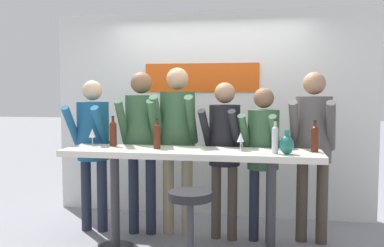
% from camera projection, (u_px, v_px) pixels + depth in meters
% --- Properties ---
extents(back_wall, '(4.11, 0.12, 2.61)m').
position_uv_depth(back_wall, '(210.00, 114.00, 5.50)').
color(back_wall, silver).
rests_on(back_wall, ground_plane).
extents(tasting_table, '(2.51, 0.58, 1.03)m').
position_uv_depth(tasting_table, '(190.00, 166.00, 4.15)').
color(tasting_table, silver).
rests_on(tasting_table, ground_plane).
extents(bar_stool, '(0.39, 0.39, 0.77)m').
position_uv_depth(bar_stool, '(190.00, 222.00, 3.58)').
color(bar_stool, '#333338').
rests_on(bar_stool, ground_plane).
extents(person_far_left, '(0.44, 0.54, 1.72)m').
position_uv_depth(person_far_left, '(93.00, 138.00, 4.82)').
color(person_far_left, '#23283D').
rests_on(person_far_left, ground_plane).
extents(person_left, '(0.45, 0.58, 1.81)m').
position_uv_depth(person_left, '(141.00, 134.00, 4.72)').
color(person_left, '#23283D').
rests_on(person_left, ground_plane).
extents(person_center_left, '(0.46, 0.58, 1.86)m').
position_uv_depth(person_center_left, '(177.00, 132.00, 4.71)').
color(person_center_left, gray).
rests_on(person_center_left, ground_plane).
extents(person_center, '(0.45, 0.56, 1.69)m').
position_uv_depth(person_center, '(224.00, 142.00, 4.55)').
color(person_center, '#473D33').
rests_on(person_center, ground_plane).
extents(person_center_right, '(0.46, 0.56, 1.64)m').
position_uv_depth(person_center_right, '(263.00, 147.00, 4.47)').
color(person_center_right, '#23283D').
rests_on(person_center_right, ground_plane).
extents(person_right, '(0.50, 0.61, 1.80)m').
position_uv_depth(person_right, '(313.00, 138.00, 4.45)').
color(person_right, '#473D33').
rests_on(person_right, ground_plane).
extents(wine_bottle_0, '(0.07, 0.07, 0.30)m').
position_uv_depth(wine_bottle_0, '(315.00, 138.00, 3.99)').
color(wine_bottle_0, '#4C1E0F').
rests_on(wine_bottle_0, tasting_table).
extents(wine_bottle_1, '(0.07, 0.07, 0.30)m').
position_uv_depth(wine_bottle_1, '(157.00, 135.00, 4.22)').
color(wine_bottle_1, '#4C1E0F').
rests_on(wine_bottle_1, tasting_table).
extents(wine_bottle_2, '(0.07, 0.07, 0.31)m').
position_uv_depth(wine_bottle_2, '(113.00, 132.00, 4.41)').
color(wine_bottle_2, '#4C1E0F').
rests_on(wine_bottle_2, tasting_table).
extents(wine_bottle_3, '(0.06, 0.06, 0.31)m').
position_uv_depth(wine_bottle_3, '(275.00, 138.00, 3.88)').
color(wine_bottle_3, '#B7BCC1').
rests_on(wine_bottle_3, tasting_table).
extents(wine_glass_0, '(0.07, 0.07, 0.18)m').
position_uv_depth(wine_glass_0, '(92.00, 134.00, 4.46)').
color(wine_glass_0, silver).
rests_on(wine_glass_0, tasting_table).
extents(wine_glass_1, '(0.07, 0.07, 0.18)m').
position_uv_depth(wine_glass_1, '(241.00, 138.00, 4.06)').
color(wine_glass_1, silver).
rests_on(wine_glass_1, tasting_table).
extents(decorative_vase, '(0.13, 0.13, 0.22)m').
position_uv_depth(decorative_vase, '(287.00, 144.00, 3.85)').
color(decorative_vase, '#1E665B').
rests_on(decorative_vase, tasting_table).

